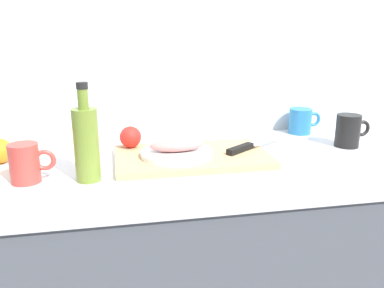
# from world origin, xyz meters

# --- Properties ---
(back_wall) EXTENTS (3.20, 0.05, 2.50)m
(back_wall) POSITION_xyz_m (0.00, 0.33, 1.25)
(back_wall) COLOR silver
(back_wall) RESTS_ON ground_plane
(cutting_board) EXTENTS (0.45, 0.27, 0.02)m
(cutting_board) POSITION_xyz_m (0.05, 0.00, 0.91)
(cutting_board) COLOR tan
(cutting_board) RESTS_ON kitchen_counter
(white_plate) EXTENTS (0.21, 0.21, 0.01)m
(white_plate) POSITION_xyz_m (-0.00, -0.01, 0.93)
(white_plate) COLOR white
(white_plate) RESTS_ON cutting_board
(fish_fillet) EXTENTS (0.16, 0.07, 0.04)m
(fish_fillet) POSITION_xyz_m (-0.00, -0.01, 0.95)
(fish_fillet) COLOR tan
(fish_fillet) RESTS_ON white_plate
(chef_knife) EXTENTS (0.25, 0.19, 0.02)m
(chef_knife) POSITION_xyz_m (0.24, 0.02, 0.93)
(chef_knife) COLOR silver
(chef_knife) RESTS_ON cutting_board
(tomato_0) EXTENTS (0.07, 0.07, 0.07)m
(tomato_0) POSITION_xyz_m (-0.13, 0.10, 0.95)
(tomato_0) COLOR red
(tomato_0) RESTS_ON cutting_board
(olive_oil_bottle) EXTENTS (0.06, 0.06, 0.25)m
(olive_oil_bottle) POSITION_xyz_m (-0.25, -0.11, 1.00)
(olive_oil_bottle) COLOR olive
(olive_oil_bottle) RESTS_ON kitchen_counter
(coffee_mug_0) EXTENTS (0.11, 0.07, 0.10)m
(coffee_mug_0) POSITION_xyz_m (-0.40, -0.09, 0.95)
(coffee_mug_0) COLOR #CC3F38
(coffee_mug_0) RESTS_ON kitchen_counter
(coffee_mug_1) EXTENTS (0.12, 0.08, 0.11)m
(coffee_mug_1) POSITION_xyz_m (0.59, 0.04, 0.95)
(coffee_mug_1) COLOR black
(coffee_mug_1) RESTS_ON kitchen_counter
(coffee_mug_2) EXTENTS (0.12, 0.08, 0.09)m
(coffee_mug_2) POSITION_xyz_m (0.51, 0.24, 0.95)
(coffee_mug_2) COLOR #2672B2
(coffee_mug_2) RESTS_ON kitchen_counter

